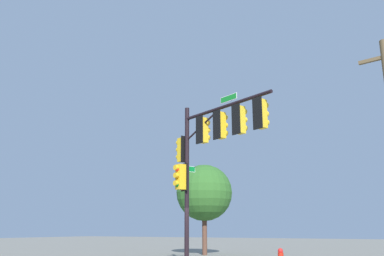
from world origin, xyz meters
name	(u,v)px	position (x,y,z in m)	size (l,w,h in m)	color
signal_pole_assembly	(208,146)	(1.36, -0.60, 5.04)	(5.32, 2.44, 7.06)	black
tree_near	(204,193)	(-3.40, 8.51, 3.95)	(3.69, 3.69, 5.81)	brown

